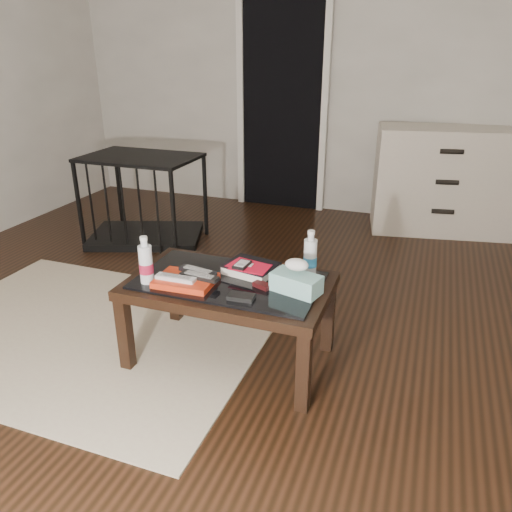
{
  "coord_description": "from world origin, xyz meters",
  "views": [
    {
      "loc": [
        1.04,
        -2.29,
        1.54
      ],
      "look_at": [
        0.26,
        -0.11,
        0.55
      ],
      "focal_mm": 35.0,
      "sensor_mm": 36.0,
      "label": 1
    }
  ],
  "objects": [
    {
      "name": "ipod",
      "position": [
        0.21,
        -0.18,
        0.52
      ],
      "size": [
        0.07,
        0.11,
        0.02
      ],
      "primitive_type": "cube",
      "rotation": [
        0.0,
        0.0,
        -0.08
      ],
      "color": "black",
      "rests_on": "dvd_mailers"
    },
    {
      "name": "magazines",
      "position": [
        -0.02,
        -0.35,
        0.48
      ],
      "size": [
        0.29,
        0.22,
        0.03
      ],
      "primitive_type": "cube",
      "rotation": [
        0.0,
        0.0,
        0.04
      ],
      "color": "red",
      "rests_on": "coffee_table"
    },
    {
      "name": "ground",
      "position": [
        0.0,
        0.0,
        0.0
      ],
      "size": [
        5.0,
        5.0,
        0.0
      ],
      "primitive_type": "plane",
      "color": "black",
      "rests_on": "ground"
    },
    {
      "name": "doorway",
      "position": [
        -0.4,
        2.47,
        1.02
      ],
      "size": [
        0.9,
        0.08,
        2.07
      ],
      "color": "black",
      "rests_on": "ground"
    },
    {
      "name": "tissue_box",
      "position": [
        0.51,
        -0.26,
        0.51
      ],
      "size": [
        0.25,
        0.18,
        0.09
      ],
      "primitive_type": "cube",
      "rotation": [
        0.0,
        0.0,
        -0.27
      ],
      "color": "teal",
      "rests_on": "coffee_table"
    },
    {
      "name": "remote_black_front",
      "position": [
        0.05,
        -0.34,
        0.5
      ],
      "size": [
        0.2,
        0.07,
        0.02
      ],
      "primitive_type": "cube",
      "rotation": [
        0.0,
        0.0,
        -0.11
      ],
      "color": "black",
      "rests_on": "magazines"
    },
    {
      "name": "flip_phone",
      "position": [
        0.35,
        -0.27,
        0.47
      ],
      "size": [
        0.1,
        0.08,
        0.02
      ],
      "primitive_type": "cube",
      "rotation": [
        0.0,
        0.0,
        -0.4
      ],
      "color": "black",
      "rests_on": "coffee_table"
    },
    {
      "name": "remote_silver",
      "position": [
        -0.05,
        -0.39,
        0.5
      ],
      "size": [
        0.2,
        0.05,
        0.02
      ],
      "primitive_type": "cube",
      "rotation": [
        0.0,
        0.0,
        0.02
      ],
      "color": "silver",
      "rests_on": "magazines"
    },
    {
      "name": "wallet",
      "position": [
        0.29,
        -0.41,
        0.47
      ],
      "size": [
        0.12,
        0.08,
        0.02
      ],
      "primitive_type": "cube",
      "rotation": [
        0.0,
        0.0,
        0.06
      ],
      "color": "black",
      "rests_on": "coffee_table"
    },
    {
      "name": "water_bottle_right",
      "position": [
        0.53,
        -0.06,
        0.58
      ],
      "size": [
        0.08,
        0.08,
        0.24
      ],
      "primitive_type": "cylinder",
      "rotation": [
        0.0,
        0.0,
        0.26
      ],
      "color": "silver",
      "rests_on": "coffee_table"
    },
    {
      "name": "dvd_mailers",
      "position": [
        0.23,
        -0.15,
        0.51
      ],
      "size": [
        0.21,
        0.17,
        0.01
      ],
      "primitive_type": "cube",
      "rotation": [
        0.0,
        0.0,
        -0.21
      ],
      "color": "red",
      "rests_on": "textbook"
    },
    {
      "name": "pet_crate",
      "position": [
        -1.18,
        1.14,
        0.23
      ],
      "size": [
        1.05,
        0.86,
        0.71
      ],
      "rotation": [
        0.0,
        0.0,
        0.33
      ],
      "color": "black",
      "rests_on": "ground"
    },
    {
      "name": "textbook",
      "position": [
        0.24,
        -0.13,
        0.48
      ],
      "size": [
        0.28,
        0.24,
        0.05
      ],
      "primitive_type": "cube",
      "rotation": [
        0.0,
        0.0,
        -0.19
      ],
      "color": "black",
      "rests_on": "coffee_table"
    },
    {
      "name": "coffee_table",
      "position": [
        0.16,
        -0.24,
        0.4
      ],
      "size": [
        1.0,
        0.6,
        0.46
      ],
      "color": "black",
      "rests_on": "ground"
    },
    {
      "name": "room_shell",
      "position": [
        0.0,
        0.0,
        1.62
      ],
      "size": [
        5.0,
        5.0,
        5.0
      ],
      "color": "beige",
      "rests_on": "ground"
    },
    {
      "name": "rug",
      "position": [
        -0.71,
        -0.3,
        0.01
      ],
      "size": [
        2.01,
        1.52,
        0.01
      ],
      "primitive_type": "cube",
      "rotation": [
        0.0,
        0.0,
        -0.01
      ],
      "color": "#B6AB8D",
      "rests_on": "ground"
    },
    {
      "name": "remote_black_back",
      "position": [
        0.01,
        -0.28,
        0.5
      ],
      "size": [
        0.21,
        0.08,
        0.02
      ],
      "primitive_type": "cube",
      "rotation": [
        0.0,
        0.0,
        -0.18
      ],
      "color": "black",
      "rests_on": "magazines"
    },
    {
      "name": "dresser",
      "position": [
        1.17,
        2.23,
        0.45
      ],
      "size": [
        1.27,
        0.7,
        0.9
      ],
      "rotation": [
        0.0,
        0.0,
        0.18
      ],
      "color": "beige",
      "rests_on": "ground"
    },
    {
      "name": "water_bottle_left",
      "position": [
        -0.2,
        -0.4,
        0.58
      ],
      "size": [
        0.07,
        0.07,
        0.24
      ],
      "primitive_type": "cylinder",
      "rotation": [
        0.0,
        0.0,
        0.02
      ],
      "color": "silver",
      "rests_on": "coffee_table"
    }
  ]
}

